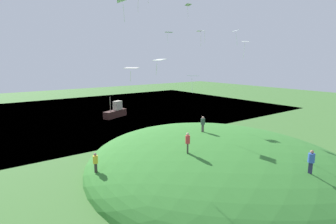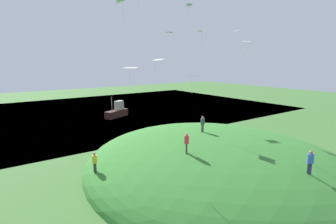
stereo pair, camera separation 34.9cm
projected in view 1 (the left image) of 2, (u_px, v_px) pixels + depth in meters
ground_plane at (183, 140)px, 37.99m from camera, size 160.00×160.00×0.00m
lake_water at (100, 112)px, 60.38m from camera, size 50.67×80.00×0.40m
grass_hill at (217, 170)px, 27.67m from camera, size 29.62×25.78×7.62m
boat_on_lake at (116, 112)px, 53.70m from camera, size 3.64×5.58×4.23m
person_near_shore at (203, 122)px, 27.79m from camera, size 0.44×0.44×1.63m
person_walking_path at (311, 159)px, 19.45m from camera, size 0.49×0.49×1.75m
person_on_hilltop at (188, 140)px, 22.38m from camera, size 0.54×0.54×1.74m
person_with_child at (244, 130)px, 39.32m from camera, size 0.40×0.40×1.71m
person_watching_kites at (95, 160)px, 23.14m from camera, size 0.54×0.54×1.77m
kite_0 at (159, 60)px, 21.22m from camera, size 1.07×0.75×1.24m
kite_3 at (188, 6)px, 38.60m from camera, size 0.63×0.92×2.07m
kite_4 at (203, 32)px, 43.49m from camera, size 0.55×0.73×1.95m
kite_5 at (122, 1)px, 22.66m from camera, size 1.43×1.28×1.88m
kite_8 at (132, 68)px, 22.99m from camera, size 1.45×1.40×1.19m
kite_10 at (199, 32)px, 37.63m from camera, size 1.12×1.05×2.12m
kite_11 at (169, 33)px, 36.56m from camera, size 0.95×1.21×1.53m
kite_12 at (193, 77)px, 27.28m from camera, size 1.22×1.02×1.83m
kite_13 at (246, 43)px, 33.24m from camera, size 0.94×1.09×2.16m
kite_15 at (235, 31)px, 39.13m from camera, size 1.27×1.08×2.18m
mooring_post at (178, 131)px, 40.93m from camera, size 0.14×0.14×1.10m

